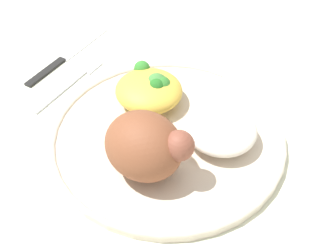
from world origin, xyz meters
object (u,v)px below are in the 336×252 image
at_px(plate, 168,135).
at_px(fork, 72,81).
at_px(rice_pile, 220,129).
at_px(mac_cheese_with_broccoli, 150,89).
at_px(roasted_chicken, 146,146).
at_px(knife, 61,59).

bearing_deg(plate, fork, 177.64).
bearing_deg(plate, rice_pile, 25.62).
relative_size(mac_cheese_with_broccoli, fork, 0.65).
height_order(plate, rice_pile, rice_pile).
distance_m(roasted_chicken, fork, 0.22).
bearing_deg(knife, rice_pile, -1.58).
xyz_separation_m(plate, fork, (-0.19, 0.01, -0.00)).
height_order(rice_pile, fork, rice_pile).
distance_m(mac_cheese_with_broccoli, fork, 0.14).
relative_size(roasted_chicken, fork, 0.72).
xyz_separation_m(mac_cheese_with_broccoli, knife, (-0.19, 0.00, -0.03)).
bearing_deg(mac_cheese_with_broccoli, plate, -31.70).
distance_m(rice_pile, mac_cheese_with_broccoli, 0.11).
relative_size(rice_pile, knife, 0.48).
bearing_deg(roasted_chicken, rice_pile, 65.16).
relative_size(roasted_chicken, knife, 0.54).
height_order(fork, knife, knife).
bearing_deg(roasted_chicken, plate, 104.82).
bearing_deg(rice_pile, plate, -154.38).
height_order(rice_pile, knife, rice_pile).
relative_size(roasted_chicken, mac_cheese_with_broccoli, 1.11).
relative_size(plate, fork, 2.10).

